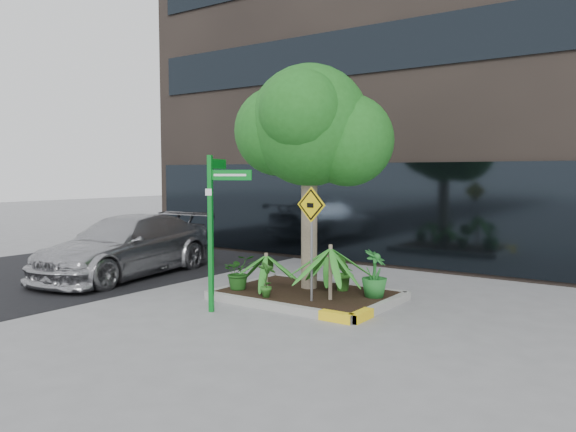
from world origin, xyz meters
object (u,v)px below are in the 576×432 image
Objects in this scene: parked_car at (126,246)px; cattle_sign at (311,224)px; street_sign_post at (214,215)px; tree at (310,126)px.

parked_car is 2.40× the size of cattle_sign.
street_sign_post reaches higher than cattle_sign.
tree is at bearing 1.42° from parked_car.
street_sign_post is 1.72m from cattle_sign.
parked_car is 1.79× the size of street_sign_post.
cattle_sign is at bearing -55.50° from tree.
cattle_sign is (5.36, -0.22, 0.82)m from parked_car.
tree is 2.25× the size of cattle_sign.
cattle_sign reaches higher than parked_car.
cattle_sign is at bearing -10.09° from parked_car.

